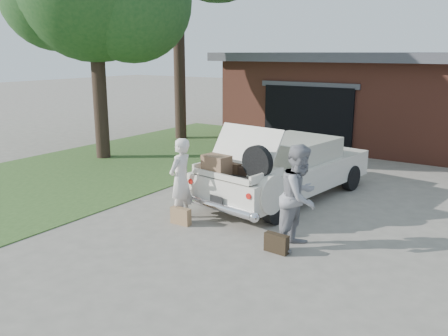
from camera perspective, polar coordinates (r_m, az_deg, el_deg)
The scene contains 8 objects.
ground at distance 9.22m, azimuth -2.09°, elevation -7.40°, with size 90.00×90.00×0.00m, color gray.
grass_strip at distance 14.88m, azimuth -12.61°, elevation 0.58°, with size 6.00×16.00×0.02m, color #2D4C1E.
house at distance 18.95m, azimuth 21.39°, elevation 7.86°, with size 12.80×7.80×3.30m.
sedan at distance 11.03m, azimuth 7.40°, elevation -0.06°, with size 2.52×5.04×1.84m.
woman_left at distance 9.54m, azimuth -5.25°, elevation -1.39°, with size 0.61×0.40×1.68m, color silver.
woman_right at distance 8.24m, azimuth 9.10°, elevation -3.44°, with size 0.89×0.69×1.83m, color gray.
suitcase_left at distance 9.47m, azimuth -5.23°, elevation -5.78°, with size 0.43×0.14×0.34m, color #9D7750.
suitcase_right at distance 8.21m, azimuth 6.33°, elevation -8.99°, with size 0.43×0.14×0.33m, color black.
Camera 1 is at (5.04, -6.96, 3.34)m, focal length 38.00 mm.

